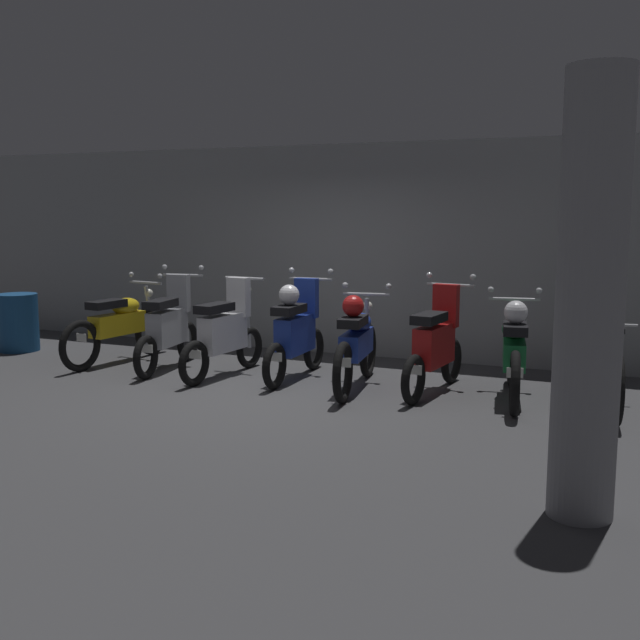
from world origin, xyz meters
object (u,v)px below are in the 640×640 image
(bicycle, at_px, (613,376))
(motorbike_slot_5, at_px, (435,345))
(motorbike_slot_1, at_px, (169,328))
(trash_bin, at_px, (18,322))
(motorbike_slot_4, at_px, (357,343))
(motorbike_slot_2, at_px, (225,333))
(motorbike_slot_6, at_px, (514,351))
(motorbike_slot_3, at_px, (296,331))
(support_pillar, at_px, (590,299))
(motorbike_slot_0, at_px, (119,325))

(bicycle, bearing_deg, motorbike_slot_5, 177.85)
(motorbike_slot_1, distance_m, trash_bin, 2.71)
(motorbike_slot_4, xyz_separation_m, bicycle, (2.69, 0.11, -0.17))
(motorbike_slot_2, height_order, bicycle, motorbike_slot_2)
(motorbike_slot_6, bearing_deg, motorbike_slot_3, 179.47)
(motorbike_slot_4, xyz_separation_m, motorbike_slot_6, (1.70, 0.19, 0.00))
(trash_bin, bearing_deg, support_pillar, -21.26)
(motorbike_slot_0, relative_size, trash_bin, 2.38)
(motorbike_slot_1, bearing_deg, trash_bin, 175.70)
(motorbike_slot_4, bearing_deg, motorbike_slot_5, 11.62)
(motorbike_slot_2, height_order, support_pillar, support_pillar)
(motorbike_slot_4, height_order, bicycle, motorbike_slot_4)
(motorbike_slot_1, xyz_separation_m, motorbike_slot_3, (1.71, 0.14, 0.04))
(bicycle, bearing_deg, motorbike_slot_3, 178.30)
(motorbike_slot_2, height_order, motorbike_slot_6, motorbike_slot_2)
(motorbike_slot_0, height_order, motorbike_slot_4, same)
(motorbike_slot_6, bearing_deg, motorbike_slot_2, -176.72)
(motorbike_slot_0, bearing_deg, motorbike_slot_4, -2.86)
(motorbike_slot_2, relative_size, motorbike_slot_3, 1.00)
(support_pillar, xyz_separation_m, trash_bin, (-7.87, 3.06, -1.03))
(motorbike_slot_0, xyz_separation_m, bicycle, (6.09, -0.06, -0.13))
(motorbike_slot_1, relative_size, motorbike_slot_6, 0.87)
(motorbike_slot_1, height_order, motorbike_slot_4, motorbike_slot_1)
(motorbike_slot_2, xyz_separation_m, motorbike_slot_4, (1.70, 0.01, 0.00))
(motorbike_slot_0, distance_m, motorbike_slot_4, 3.40)
(motorbike_slot_6, relative_size, support_pillar, 0.67)
(motorbike_slot_1, height_order, motorbike_slot_2, motorbike_slot_1)
(motorbike_slot_4, bearing_deg, motorbike_slot_3, 165.98)
(trash_bin, bearing_deg, motorbike_slot_5, -0.95)
(bicycle, bearing_deg, trash_bin, 178.77)
(trash_bin, bearing_deg, motorbike_slot_4, -3.03)
(motorbike_slot_6, bearing_deg, motorbike_slot_4, -173.67)
(trash_bin, bearing_deg, motorbike_slot_6, -0.73)
(motorbike_slot_2, distance_m, trash_bin, 3.57)
(motorbike_slot_0, relative_size, motorbike_slot_5, 1.16)
(motorbike_slot_0, height_order, trash_bin, motorbike_slot_0)
(bicycle, relative_size, trash_bin, 2.10)
(motorbike_slot_5, bearing_deg, motorbike_slot_2, -175.92)
(motorbike_slot_1, distance_m, motorbike_slot_6, 4.26)
(motorbike_slot_1, xyz_separation_m, motorbike_slot_2, (0.86, -0.08, -0.00))
(motorbike_slot_0, bearing_deg, motorbike_slot_3, 0.95)
(motorbike_slot_3, bearing_deg, support_pillar, -40.81)
(motorbike_slot_2, relative_size, trash_bin, 2.06)
(motorbike_slot_4, distance_m, support_pillar, 3.93)
(motorbike_slot_1, relative_size, support_pillar, 0.58)
(motorbike_slot_3, distance_m, bicycle, 3.55)
(motorbike_slot_5, relative_size, trash_bin, 2.06)
(motorbike_slot_0, height_order, bicycle, motorbike_slot_0)
(motorbike_slot_4, bearing_deg, trash_bin, 176.97)
(bicycle, bearing_deg, motorbike_slot_4, -177.72)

